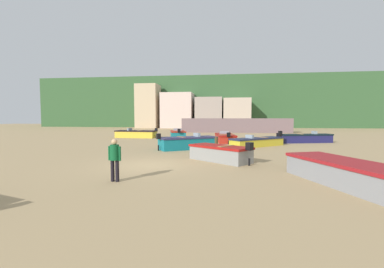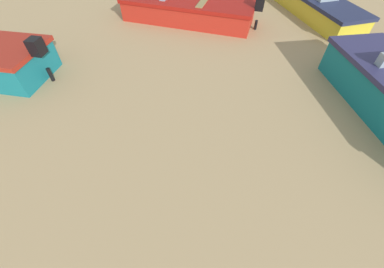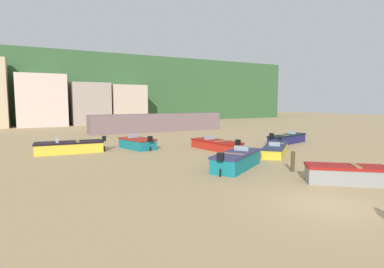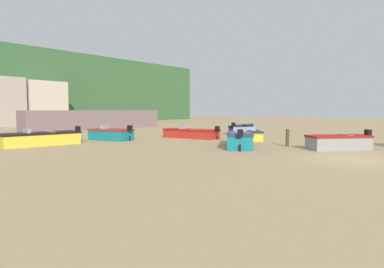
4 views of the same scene
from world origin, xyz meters
name	(u,v)px [view 2 (image 2 of 4)]	position (x,y,z in m)	size (l,w,h in m)	color
boat_yellow_0	(310,2)	(6.42, 9.50, 0.38)	(4.86, 4.40, 1.05)	gold
boat_red_8	(189,10)	(3.71, 13.45, 0.39)	(2.29, 5.13, 1.07)	#B52519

